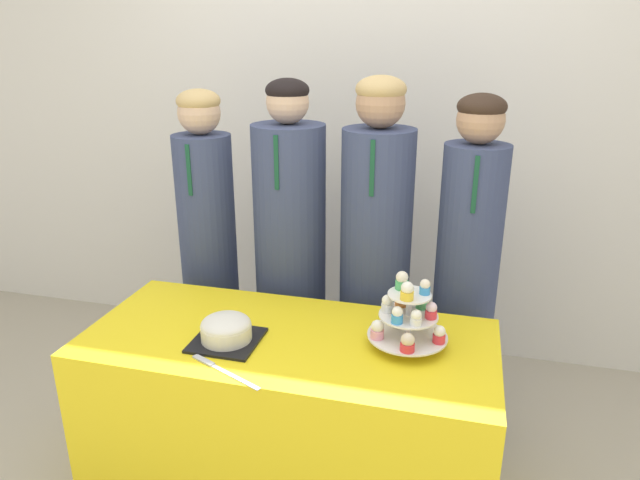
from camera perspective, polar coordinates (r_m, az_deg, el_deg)
wall_back at (r=3.11m, az=4.24°, el=12.96°), size 9.00×0.06×2.70m
table at (r=2.25m, az=-3.04°, el=-17.48°), size 1.46×0.65×0.71m
round_cake at (r=2.03m, az=-9.37°, el=-8.81°), size 0.23×0.23×0.10m
cake_knife at (r=1.91m, az=-10.50°, el=-12.32°), size 0.28×0.14×0.01m
cupcake_stand at (r=1.97m, az=8.79°, el=-7.43°), size 0.28×0.28×0.26m
student_0 at (r=2.73m, az=-11.01°, el=-1.73°), size 0.26×0.27×1.50m
student_1 at (r=2.59m, az=-2.96°, el=-2.58°), size 0.32×0.32×1.55m
student_2 at (r=2.50m, az=5.49°, el=-2.97°), size 0.30×0.31×1.57m
student_3 at (r=2.48m, az=14.35°, el=-4.12°), size 0.26×0.27×1.51m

